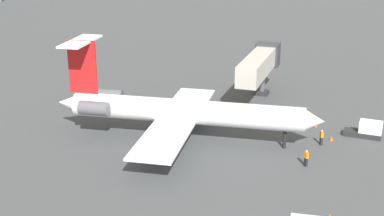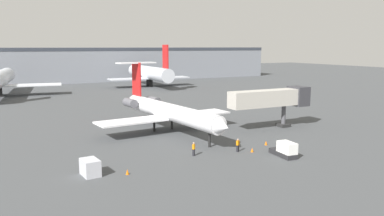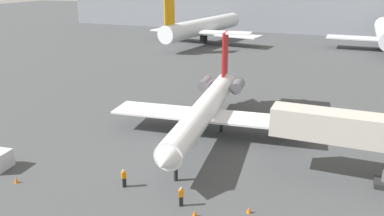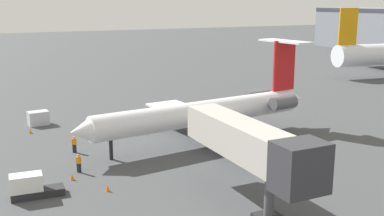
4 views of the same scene
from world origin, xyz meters
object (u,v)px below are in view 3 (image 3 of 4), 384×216
object	(u,v)px
regional_jet	(206,106)
traffic_cone_near	(195,213)
traffic_cone_mid	(249,210)
ground_crew_loader	(181,196)
parked_airliner_west_end	(203,27)
ground_crew_marshaller	(124,178)
jet_bridge	(368,132)
traffic_cone_far	(16,180)

from	to	relation	value
regional_jet	traffic_cone_near	bearing A→B (deg)	-73.15
regional_jet	traffic_cone_mid	xyz separation A→B (m)	(8.59, -13.98, -3.08)
ground_crew_loader	parked_airliner_west_end	size ratio (longest dim) A/B	0.04
ground_crew_marshaller	traffic_cone_mid	size ratio (longest dim) A/B	3.07
ground_crew_loader	traffic_cone_mid	xyz separation A→B (m)	(5.29, 1.06, -0.58)
ground_crew_marshaller	ground_crew_loader	world-z (taller)	same
jet_bridge	traffic_cone_near	world-z (taller)	jet_bridge
jet_bridge	regional_jet	bearing A→B (deg)	161.56
ground_crew_marshaller	traffic_cone_near	world-z (taller)	ground_crew_marshaller
jet_bridge	ground_crew_loader	size ratio (longest dim) A/B	8.56
parked_airliner_west_end	ground_crew_loader	bearing A→B (deg)	-71.03
regional_jet	ground_crew_marshaller	xyz separation A→B (m)	(-2.52, -14.15, -2.50)
regional_jet	ground_crew_loader	xyz separation A→B (m)	(3.30, -15.05, -2.50)
regional_jet	ground_crew_marshaller	world-z (taller)	regional_jet
traffic_cone_mid	parked_airliner_west_end	distance (m)	80.32
regional_jet	jet_bridge	world-z (taller)	regional_jet
ground_crew_marshaller	ground_crew_loader	size ratio (longest dim) A/B	1.00
traffic_cone_mid	parked_airliner_west_end	xyz separation A→B (m)	(-31.07, 73.95, 4.17)
ground_crew_loader	traffic_cone_far	xyz separation A→B (m)	(-15.15, -2.11, -0.58)
ground_crew_loader	traffic_cone_far	size ratio (longest dim) A/B	3.07
jet_bridge	parked_airliner_west_end	size ratio (longest dim) A/B	0.38
ground_crew_loader	traffic_cone_far	world-z (taller)	ground_crew_loader
ground_crew_marshaller	parked_airliner_west_end	size ratio (longest dim) A/B	0.04
ground_crew_marshaller	traffic_cone_mid	distance (m)	11.13
regional_jet	ground_crew_loader	size ratio (longest dim) A/B	17.30
traffic_cone_near	ground_crew_marshaller	bearing A→B (deg)	165.88
parked_airliner_west_end	traffic_cone_mid	bearing A→B (deg)	-67.21
traffic_cone_far	ground_crew_loader	bearing A→B (deg)	7.91
jet_bridge	traffic_cone_far	size ratio (longest dim) A/B	26.29
traffic_cone_mid	regional_jet	bearing A→B (deg)	121.58
jet_bridge	ground_crew_marshaller	bearing A→B (deg)	-155.96
jet_bridge	traffic_cone_near	xyz separation A→B (m)	(-11.86, -10.43, -4.59)
ground_crew_marshaller	traffic_cone_far	xyz separation A→B (m)	(-9.33, -3.01, -0.58)
regional_jet	ground_crew_marshaller	distance (m)	14.58
regional_jet	parked_airliner_west_end	distance (m)	64.05
ground_crew_marshaller	traffic_cone_near	bearing A→B (deg)	-14.12
regional_jet	traffic_cone_far	distance (m)	21.07
jet_bridge	parked_airliner_west_end	distance (m)	76.36
traffic_cone_mid	traffic_cone_far	xyz separation A→B (m)	(-20.44, -3.17, 0.00)
traffic_cone_near	parked_airliner_west_end	world-z (taller)	parked_airliner_west_end
jet_bridge	traffic_cone_near	bearing A→B (deg)	-138.68
traffic_cone_mid	parked_airliner_west_end	world-z (taller)	parked_airliner_west_end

